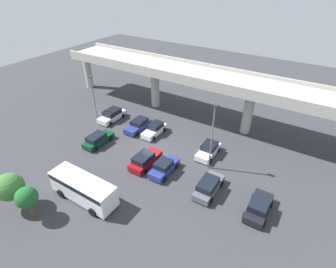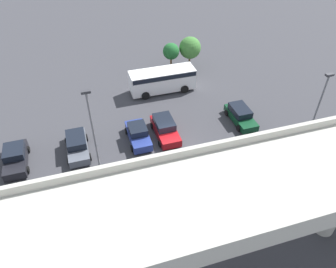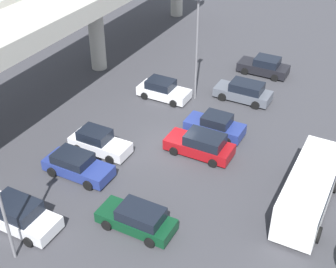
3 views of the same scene
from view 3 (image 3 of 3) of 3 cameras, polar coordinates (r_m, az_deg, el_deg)
name	(u,v)px [view 3 (image 3 of 3)]	position (r m, az deg, el deg)	size (l,w,h in m)	color
ground_plane	(174,146)	(33.51, 0.73, -1.47)	(103.24, 103.24, 0.00)	#38383D
highway_overpass	(30,30)	(36.74, -16.48, 12.07)	(49.59, 6.57, 8.06)	#ADAAA0
parked_car_0	(18,215)	(28.25, -17.77, -9.37)	(2.22, 4.80, 1.69)	silver
parked_car_1	(138,219)	(26.87, -3.72, -10.26)	(2.05, 4.53, 1.54)	#0C381E
parked_car_2	(99,142)	(32.94, -8.44, -0.99)	(1.97, 4.36, 1.64)	silver
parked_car_3	(201,145)	(32.38, 4.03, -1.30)	(2.18, 4.73, 1.65)	maroon
parked_car_4	(215,126)	(34.53, 5.77, 1.03)	(2.08, 4.34, 1.63)	navy
parked_car_5	(163,90)	(39.04, -0.60, 5.39)	(2.08, 4.35, 1.58)	silver
parked_car_6	(244,92)	(39.21, 9.26, 5.12)	(2.12, 4.64, 1.62)	#515660
parked_car_7	(264,66)	(43.90, 11.65, 8.09)	(2.16, 4.51, 1.60)	black
parked_car_8	(77,165)	(31.09, -11.04, -3.76)	(2.14, 4.62, 1.53)	navy
shuttle_bus	(310,188)	(28.69, 16.92, -6.28)	(7.61, 2.68, 2.66)	white
lamp_post_near_aisle	(197,42)	(37.17, 3.55, 11.12)	(0.70, 0.35, 8.64)	slate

